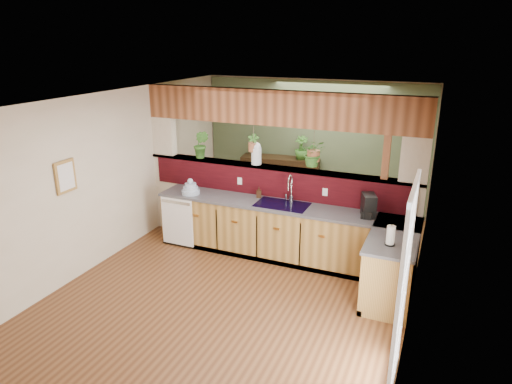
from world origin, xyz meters
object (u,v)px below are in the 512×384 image
at_px(soap_dispenser, 259,192).
at_px(shelving_console, 280,182).
at_px(paper_towel, 391,236).
at_px(glass_jar, 256,153).
at_px(dish_stack, 191,189).
at_px(faucet, 290,187).
at_px(coffee_maker, 368,206).

xyz_separation_m(soap_dispenser, shelving_console, (-0.40, 2.10, -0.49)).
distance_m(paper_towel, glass_jar, 2.68).
bearing_deg(soap_dispenser, dish_stack, -165.86).
relative_size(paper_towel, shelving_console, 0.17).
relative_size(dish_stack, soap_dispenser, 1.73).
xyz_separation_m(paper_towel, glass_jar, (-2.33, 1.21, 0.55)).
bearing_deg(glass_jar, faucet, -18.07).
height_order(soap_dispenser, coffee_maker, coffee_maker).
relative_size(faucet, soap_dispenser, 2.59).
relative_size(soap_dispenser, paper_towel, 0.65).
bearing_deg(faucet, dish_stack, -170.97).
height_order(dish_stack, glass_jar, glass_jar).
relative_size(soap_dispenser, glass_jar, 0.48).
distance_m(faucet, dish_stack, 1.67).
bearing_deg(soap_dispenser, paper_towel, -24.65).
bearing_deg(coffee_maker, soap_dispenser, 154.43).
xyz_separation_m(coffee_maker, paper_towel, (0.43, -0.86, -0.03)).
distance_m(dish_stack, shelving_console, 2.53).
bearing_deg(shelving_console, coffee_maker, -54.54).
bearing_deg(glass_jar, coffee_maker, -10.40).
distance_m(faucet, paper_towel, 1.93).
height_order(soap_dispenser, shelving_console, soap_dispenser).
distance_m(faucet, soap_dispenser, 0.56).
bearing_deg(shelving_console, paper_towel, -58.65).
distance_m(faucet, glass_jar, 0.82).
distance_m(dish_stack, glass_jar, 1.24).
bearing_deg(faucet, glass_jar, 161.93).
bearing_deg(shelving_console, soap_dispenser, -87.79).
xyz_separation_m(faucet, coffee_maker, (1.23, -0.13, -0.09)).
bearing_deg(paper_towel, dish_stack, 167.55).
xyz_separation_m(dish_stack, shelving_console, (0.71, 2.38, -0.48)).
bearing_deg(coffee_maker, paper_towel, -84.46).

